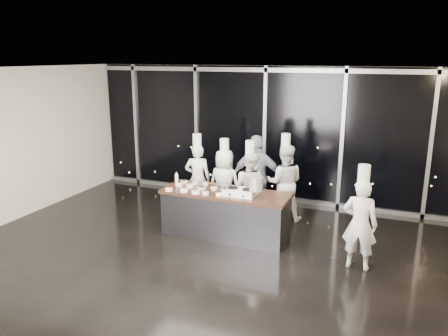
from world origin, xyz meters
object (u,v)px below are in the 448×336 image
(stove, at_px, (240,192))
(chef_right, at_px, (284,182))
(stock_pot, at_px, (256,184))
(chef_left, at_px, (224,183))
(demo_counter, at_px, (225,214))
(frying_pan, at_px, (223,185))
(chef_far_left, at_px, (198,178))
(chef_center, at_px, (249,186))
(chef_side, at_px, (360,223))
(guest, at_px, (257,178))

(stove, relative_size, chef_right, 0.32)
(stock_pot, height_order, chef_right, chef_right)
(chef_left, bearing_deg, stock_pot, 139.75)
(chef_right, bearing_deg, demo_counter, 44.76)
(demo_counter, height_order, frying_pan, frying_pan)
(frying_pan, bearing_deg, demo_counter, 94.04)
(frying_pan, distance_m, stock_pot, 0.65)
(stock_pot, bearing_deg, chef_far_left, 146.69)
(chef_far_left, bearing_deg, chef_center, 157.55)
(chef_right, bearing_deg, frying_pan, 47.27)
(frying_pan, bearing_deg, stock_pot, 0.20)
(frying_pan, bearing_deg, chef_side, -5.87)
(chef_center, distance_m, chef_side, 2.68)
(chef_center, relative_size, chef_right, 0.93)
(demo_counter, bearing_deg, chef_left, 113.32)
(frying_pan, bearing_deg, chef_right, 60.64)
(chef_left, xyz_separation_m, chef_right, (1.22, 0.37, 0.06))
(stove, xyz_separation_m, frying_pan, (-0.33, -0.01, 0.10))
(chef_right, bearing_deg, chef_center, 18.63)
(chef_center, height_order, chef_right, chef_right)
(chef_far_left, distance_m, chef_right, 1.91)
(demo_counter, distance_m, chef_center, 0.97)
(demo_counter, height_order, chef_side, chef_side)
(stove, relative_size, guest, 0.32)
(chef_right, bearing_deg, chef_side, 122.26)
(chef_left, distance_m, chef_center, 0.58)
(chef_left, height_order, chef_center, chef_center)
(chef_far_left, distance_m, guest, 1.36)
(stock_pot, height_order, chef_left, chef_left)
(chef_center, bearing_deg, guest, -116.74)
(demo_counter, bearing_deg, chef_far_left, 136.81)
(chef_far_left, xyz_separation_m, chef_left, (0.67, -0.08, -0.03))
(stove, distance_m, guest, 1.17)
(chef_center, xyz_separation_m, guest, (0.10, 0.16, 0.15))
(chef_far_left, bearing_deg, frying_pan, 116.29)
(stove, distance_m, frying_pan, 0.34)
(chef_center, xyz_separation_m, chef_right, (0.64, 0.39, 0.06))
(frying_pan, bearing_deg, chef_left, 111.70)
(stock_pot, distance_m, guest, 1.26)
(stove, bearing_deg, demo_counter, 162.86)
(chef_left, bearing_deg, frying_pan, 116.03)
(stove, height_order, chef_right, chef_right)
(stove, height_order, stock_pot, stock_pot)
(stock_pot, bearing_deg, guest, 107.27)
(chef_center, bearing_deg, chef_left, 3.24)
(stock_pot, relative_size, chef_right, 0.13)
(stock_pot, relative_size, chef_center, 0.14)
(stove, height_order, chef_left, chef_left)
(frying_pan, xyz_separation_m, chef_far_left, (-1.08, 1.13, -0.26))
(chef_left, relative_size, chef_right, 0.93)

